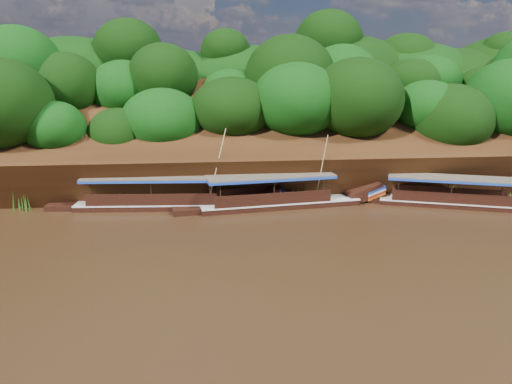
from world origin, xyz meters
TOP-DOWN VIEW (x-y plane):
  - ground at (0.00, 0.00)m, footprint 160.00×160.00m
  - riverbank at (-0.01, 22.73)m, footprint 120.00×30.06m
  - boat_0 at (13.54, 6.41)m, footprint 14.25×6.83m
  - boat_1 at (-0.58, 8.23)m, footprint 15.30×4.30m
  - boat_2 at (-9.57, 8.71)m, footprint 16.42×3.43m
  - reeds at (-3.12, 9.56)m, footprint 50.13×2.51m

SIDE VIEW (x-z plane):
  - ground at x=0.00m, z-range 0.00..0.00m
  - boat_0 at x=13.54m, z-range -2.60..3.66m
  - boat_2 at x=-9.57m, z-range -2.76..3.92m
  - boat_1 at x=-0.58m, z-range -2.52..3.71m
  - reeds at x=-3.12m, z-range -0.16..1.97m
  - riverbank at x=-0.01m, z-range -7.81..11.59m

